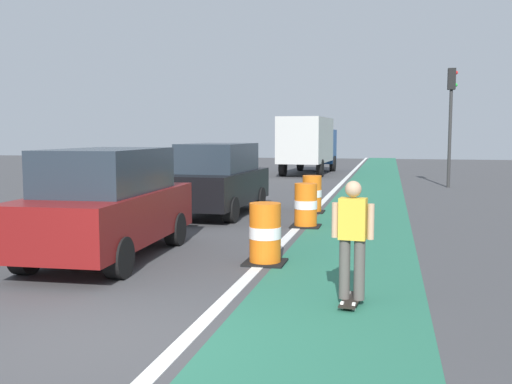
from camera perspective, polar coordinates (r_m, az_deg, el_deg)
name	(u,v)px	position (r m, az deg, el deg)	size (l,w,h in m)	color
ground_plane	(100,343)	(6.90, -15.02, -14.05)	(100.00, 100.00, 0.00)	#424244
bike_lane_strip	(365,211)	(17.88, 10.61, -1.81)	(2.50, 80.00, 0.01)	#286B51
lane_divider_stripe	(315,209)	(18.00, 5.84, -1.69)	(0.20, 80.00, 0.01)	silver
skateboarder_on_lane	(352,238)	(7.95, 9.43, -4.51)	(0.57, 0.82, 1.69)	black
parked_suv_nearest	(108,203)	(11.12, -14.31, -1.06)	(2.07, 4.68, 2.04)	maroon
parked_suv_second	(218,179)	(16.70, -3.70, 1.31)	(2.04, 4.66, 2.04)	black
traffic_barrel_front	(265,234)	(10.39, 0.90, -4.15)	(0.73, 0.73, 1.09)	orange
traffic_barrel_mid	(306,206)	(14.53, 4.89, -1.35)	(0.73, 0.73, 1.09)	orange
traffic_barrel_back	(312,194)	(17.25, 5.50, -0.24)	(0.73, 0.73, 1.09)	orange
delivery_truck_down_block	(309,142)	(33.90, 5.19, 4.89)	(2.61, 7.68, 3.23)	beige
traffic_light_corner	(451,106)	(26.53, 18.55, 7.98)	(0.41, 0.32, 5.10)	#2D2D2D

